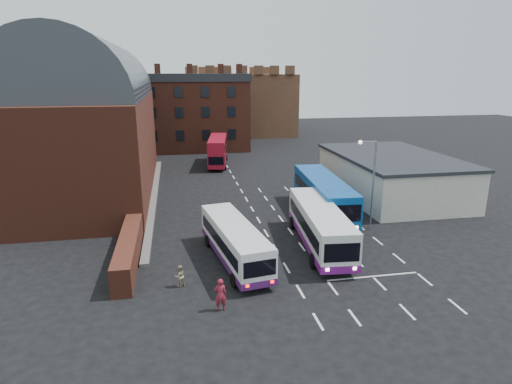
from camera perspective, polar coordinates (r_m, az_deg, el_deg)
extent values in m
plane|color=black|center=(29.26, 3.69, -9.39)|extent=(180.00, 180.00, 0.00)
cube|color=#602B1E|center=(48.02, -21.20, 5.78)|extent=(12.00, 28.00, 10.00)
cylinder|color=#1E2328|center=(47.51, -21.80, 11.72)|extent=(12.00, 26.00, 12.00)
cube|color=#602B1E|center=(30.12, -16.60, -7.41)|extent=(1.20, 10.00, 1.80)
cube|color=beige|center=(46.39, 17.57, 2.00)|extent=(10.00, 16.00, 4.00)
cube|color=#282B30|center=(45.96, 17.78, 4.55)|extent=(10.40, 16.40, 0.30)
cube|color=brown|center=(71.97, -10.23, 9.94)|extent=(22.00, 10.00, 11.00)
cube|color=brown|center=(92.74, -2.85, 11.71)|extent=(22.00, 22.00, 12.00)
cube|color=silver|center=(28.81, -2.88, -6.41)|extent=(3.72, 10.00, 2.22)
cube|color=black|center=(28.76, -2.88, -6.17)|extent=(3.60, 8.83, 0.80)
cylinder|color=black|center=(31.75, -6.43, -6.51)|extent=(0.38, 0.92, 0.89)
cylinder|color=black|center=(25.96, -2.96, -11.71)|extent=(0.38, 0.92, 0.89)
cylinder|color=black|center=(32.28, -2.57, -6.04)|extent=(0.38, 0.92, 0.89)
cylinder|color=black|center=(26.61, 1.71, -10.98)|extent=(0.38, 0.92, 0.89)
cube|color=silver|center=(31.47, 8.49, -4.22)|extent=(3.48, 11.23, 2.51)
cube|color=black|center=(31.42, 8.51, -3.96)|extent=(3.44, 10.04, 0.90)
cylinder|color=black|center=(29.15, 12.49, -8.76)|extent=(0.37, 1.03, 1.00)
cylinder|color=black|center=(35.77, 8.87, -3.91)|extent=(0.37, 1.03, 1.00)
cylinder|color=black|center=(28.50, 7.62, -9.10)|extent=(0.37, 1.03, 1.00)
cylinder|color=black|center=(35.24, 4.90, -4.08)|extent=(0.37, 1.03, 1.00)
cube|color=#0A4794|center=(38.60, 8.99, -0.22)|extent=(3.56, 12.31, 2.76)
cube|color=black|center=(38.55, 9.00, 0.01)|extent=(3.54, 11.11, 0.99)
cylinder|color=black|center=(35.92, 12.69, -3.94)|extent=(0.38, 1.12, 1.10)
cylinder|color=black|center=(43.33, 9.14, -0.37)|extent=(0.38, 1.12, 1.10)
cylinder|color=black|center=(35.11, 8.42, -4.18)|extent=(0.38, 1.12, 1.10)
cylinder|color=black|center=(42.66, 5.57, -0.50)|extent=(0.38, 1.12, 1.10)
cube|color=#A91229|center=(59.01, -5.14, 5.62)|extent=(3.56, 9.81, 3.40)
cube|color=black|center=(59.10, -5.13, 5.16)|extent=(3.44, 8.63, 0.78)
cylinder|color=black|center=(56.31, -4.13, 3.39)|extent=(0.37, 0.90, 0.87)
cylinder|color=black|center=(62.62, -3.96, 4.64)|extent=(0.37, 0.90, 0.87)
cylinder|color=black|center=(56.42, -6.35, 3.36)|extent=(0.37, 0.90, 0.87)
cylinder|color=black|center=(62.72, -5.95, 4.61)|extent=(0.37, 0.90, 0.87)
cylinder|color=slate|center=(35.41, 15.35, 0.74)|extent=(0.14, 0.14, 7.19)
cylinder|color=slate|center=(34.53, 14.76, 6.52)|extent=(1.25, 0.32, 0.09)
sphere|color=#FFF2CC|center=(34.38, 13.74, 6.47)|extent=(0.32, 0.32, 0.32)
imported|color=maroon|center=(23.57, -4.78, -13.47)|extent=(0.67, 0.44, 1.84)
imported|color=tan|center=(26.34, -10.14, -10.97)|extent=(0.82, 0.76, 1.35)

